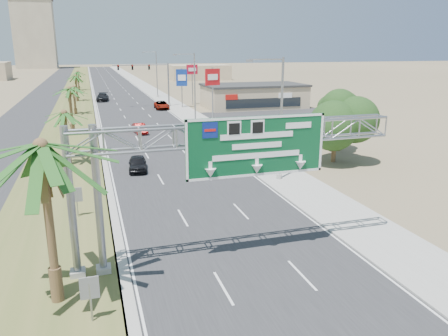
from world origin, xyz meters
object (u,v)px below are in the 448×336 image
sign_gantry (224,145)px  pole_sign_red_far (192,73)px  palm_near (41,147)px  car_mid_lane (140,129)px  pole_sign_red_near (213,80)px  signal_mast (158,81)px  pole_sign_blue (182,79)px  car_far (102,97)px  car_right_lane (162,105)px  car_left_lane (138,164)px  store_building (254,96)px

sign_gantry → pole_sign_red_far: bearing=78.3°
palm_near → car_mid_lane: bearing=78.2°
car_mid_lane → pole_sign_red_near: bearing=22.7°
signal_mast → pole_sign_blue: size_ratio=1.43×
pole_sign_red_far → car_far: bearing=146.2°
palm_near → signal_mast: bearing=77.3°
car_mid_lane → car_right_lane: 23.15m
car_left_lane → car_right_lane: bearing=83.7°
car_mid_lane → pole_sign_blue: pole_sign_blue is taller
pole_sign_red_near → pole_sign_red_far: size_ratio=1.02×
car_far → sign_gantry: bearing=-80.4°
palm_near → store_building: bearing=61.7°
sign_gantry → car_mid_lane: 36.66m
store_building → pole_sign_blue: (-12.82, 3.31, 3.21)m
palm_near → signal_mast: size_ratio=0.81×
car_right_lane → pole_sign_red_near: 17.31m
store_building → car_right_lane: store_building is taller
store_building → pole_sign_red_near: bearing=-131.4°
pole_sign_blue → pole_sign_red_far: 4.92m
pole_sign_blue → pole_sign_red_near: bearing=-85.8°
signal_mast → store_building: size_ratio=0.57×
sign_gantry → pole_sign_red_near: bearing=75.1°
store_building → car_mid_lane: (-23.26, -19.81, -1.37)m
pole_sign_red_far → car_right_lane: bearing=-145.0°
pole_sign_red_near → pole_sign_red_far: 20.44m
palm_near → car_mid_lane: size_ratio=2.17×
signal_mast → car_left_lane: bearing=-101.3°
pole_sign_blue → palm_near: bearing=-106.7°
car_far → car_mid_lane: bearing=-78.1°
store_building → car_right_lane: size_ratio=3.50×
car_mid_lane → pole_sign_red_near: 14.50m
palm_near → car_far: bearing=86.5°
signal_mast → car_far: size_ratio=1.85×
pole_sign_red_near → sign_gantry: bearing=-104.9°
store_building → car_far: store_building is taller
car_right_lane → signal_mast: bearing=92.5°
pole_sign_red_near → pole_sign_red_far: pole_sign_red_near is taller
palm_near → car_right_lane: bearing=76.6°
signal_mast → car_right_lane: signal_mast is taller
palm_near → signal_mast: palm_near is taller
car_right_lane → pole_sign_red_far: pole_sign_red_far is taller
palm_near → store_building: 66.04m
palm_near → pole_sign_red_far: size_ratio=1.07×
car_mid_lane → pole_sign_blue: 25.78m
palm_near → car_left_lane: size_ratio=2.15×
car_mid_lane → palm_near: bearing=-108.7°
car_left_lane → palm_near: bearing=-99.6°
store_building → car_far: size_ratio=3.24×
pole_sign_blue → pole_sign_red_far: (2.87, 3.88, 0.92)m
car_far → pole_sign_blue: (13.71, -14.97, 4.41)m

